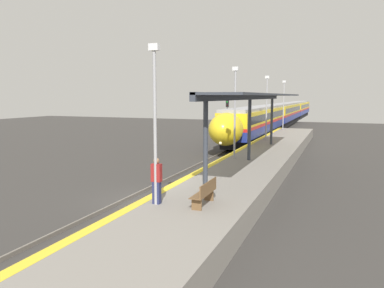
# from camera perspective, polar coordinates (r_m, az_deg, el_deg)

# --- Properties ---
(ground_plane) EXTENTS (120.00, 120.00, 0.00)m
(ground_plane) POSITION_cam_1_polar(r_m,az_deg,el_deg) (18.09, -7.53, -8.53)
(ground_plane) COLOR #383533
(rail_left) EXTENTS (0.08, 90.00, 0.15)m
(rail_left) POSITION_cam_1_polar(r_m,az_deg,el_deg) (18.41, -9.52, -8.04)
(rail_left) COLOR slate
(rail_left) RESTS_ON ground_plane
(rail_right) EXTENTS (0.08, 90.00, 0.15)m
(rail_right) POSITION_cam_1_polar(r_m,az_deg,el_deg) (17.74, -5.48, -8.57)
(rail_right) COLOR slate
(rail_right) RESTS_ON ground_plane
(train) EXTENTS (2.85, 72.01, 3.77)m
(train) POSITION_cam_1_polar(r_m,az_deg,el_deg) (63.87, 13.83, 4.61)
(train) COLOR black
(train) RESTS_ON ground_plane
(platform_right) EXTENTS (4.08, 64.00, 1.01)m
(platform_right) POSITION_cam_1_polar(r_m,az_deg,el_deg) (16.56, 3.57, -8.17)
(platform_right) COLOR gray
(platform_right) RESTS_ON ground_plane
(platform_bench) EXTENTS (0.44, 1.72, 0.89)m
(platform_bench) POSITION_cam_1_polar(r_m,az_deg,el_deg) (13.53, 2.04, -7.39)
(platform_bench) COLOR brown
(platform_bench) RESTS_ON platform_right
(person_waiting) EXTENTS (0.36, 0.22, 1.70)m
(person_waiting) POSITION_cam_1_polar(r_m,az_deg,el_deg) (13.71, -5.42, -5.47)
(person_waiting) COLOR navy
(person_waiting) RESTS_ON platform_right
(railway_signal) EXTENTS (0.28, 0.28, 4.50)m
(railway_signal) POSITION_cam_1_polar(r_m,az_deg,el_deg) (39.46, 5.38, 4.10)
(railway_signal) COLOR #59595E
(railway_signal) RESTS_ON ground_plane
(lamppost_near) EXTENTS (0.36, 0.20, 5.71)m
(lamppost_near) POSITION_cam_1_polar(r_m,az_deg,el_deg) (13.32, -5.67, 4.43)
(lamppost_near) COLOR #9E9EA3
(lamppost_near) RESTS_ON platform_right
(lamppost_mid) EXTENTS (0.36, 0.20, 5.71)m
(lamppost_mid) POSITION_cam_1_polar(r_m,az_deg,el_deg) (23.57, 6.56, 5.64)
(lamppost_mid) COLOR #9E9EA3
(lamppost_mid) RESTS_ON platform_right
(lamppost_far) EXTENTS (0.36, 0.20, 5.71)m
(lamppost_far) POSITION_cam_1_polar(r_m,az_deg,el_deg) (34.24, 11.31, 6.05)
(lamppost_far) COLOR #9E9EA3
(lamppost_far) RESTS_ON platform_right
(lamppost_farthest) EXTENTS (0.36, 0.20, 5.71)m
(lamppost_farthest) POSITION_cam_1_polar(r_m,az_deg,el_deg) (45.03, 13.79, 6.24)
(lamppost_farthest) COLOR #9E9EA3
(lamppost_farthest) RESTS_ON platform_right
(station_canopy) EXTENTS (2.02, 19.17, 4.06)m
(station_canopy) POSITION_cam_1_polar(r_m,az_deg,el_deg) (22.96, 10.25, 6.93)
(station_canopy) COLOR #333842
(station_canopy) RESTS_ON platform_right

